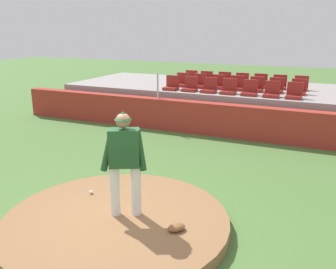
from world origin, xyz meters
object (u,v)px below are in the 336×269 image
Objects in this scene: stadium_chair_9 at (217,84)px; stadium_chair_20 at (301,86)px; stadium_chair_6 at (294,93)px; stadium_chair_15 at (206,80)px; stadium_chair_4 at (250,90)px; stadium_chair_17 at (242,82)px; stadium_chair_1 at (190,86)px; stadium_chair_8 at (199,83)px; stadium_chair_7 at (182,82)px; stadium_chair_18 at (260,83)px; baseball at (91,192)px; stadium_chair_12 at (276,88)px; stadium_chair_13 at (298,90)px; stadium_chair_3 at (229,89)px; stadium_chair_11 at (256,87)px; stadium_chair_16 at (224,81)px; fielding_glove at (176,228)px; stadium_chair_14 at (191,79)px; stadium_chair_19 at (279,84)px; stadium_chair_2 at (209,88)px; pitcher at (124,157)px; stadium_chair_5 at (272,92)px; stadium_chair_10 at (237,86)px; stadium_chair_0 at (172,85)px.

stadium_chair_20 is (2.83, 0.90, 0.00)m from stadium_chair_9.
stadium_chair_6 and stadium_chair_15 have the same top height.
stadium_chair_4 and stadium_chair_17 have the same top height.
stadium_chair_8 is at bearing -91.61° from stadium_chair_1.
stadium_chair_18 is (2.76, 0.91, 0.00)m from stadium_chair_7.
stadium_chair_8 is (-0.44, 7.51, 1.12)m from baseball.
stadium_chair_13 is (0.74, -0.05, 0.00)m from stadium_chair_12.
stadium_chair_7 is at bearing -23.72° from stadium_chair_3.
stadium_chair_13 is at bearing 179.44° from stadium_chair_7.
stadium_chair_6 is 4.26m from stadium_chair_7.
stadium_chair_11 is (2.10, 0.01, 0.00)m from stadium_chair_8.
stadium_chair_3 is 1.94m from stadium_chair_16.
stadium_chair_7 reaches higher than fielding_glove.
stadium_chair_8 and stadium_chair_17 have the same top height.
stadium_chair_4 and stadium_chair_14 have the same top height.
stadium_chair_18 is 1.00× the size of stadium_chair_19.
stadium_chair_18 is (-0.04, 0.93, 0.00)m from stadium_chair_11.
stadium_chair_2 is at bearing 23.31° from stadium_chair_12.
stadium_chair_20 is at bearing 179.58° from stadium_chair_16.
pitcher is 3.67× the size of stadium_chair_3.
stadium_chair_5 is 1.00× the size of stadium_chair_10.
stadium_chair_6 and stadium_chair_14 have the same top height.
stadium_chair_9 is at bearing -127.63° from stadium_chair_1.
stadium_chair_13 is 2.31m from stadium_chair_17.
stadium_chair_18 is (2.06, 0.94, 0.00)m from stadium_chair_8.
stadium_chair_14 is at bearing -27.54° from stadium_chair_5.
stadium_chair_5 is at bearing 90.23° from stadium_chair_19.
fielding_glove is at bearing 87.85° from stadium_chair_5.
fielding_glove is 7.36m from stadium_chair_6.
fielding_glove is 9.05m from stadium_chair_19.
fielding_glove is at bearing 93.47° from stadium_chair_4.
stadium_chair_15 is (-2.15, 0.88, 0.00)m from stadium_chair_11.
stadium_chair_15 is at bearing 93.31° from baseball.
stadium_chair_0 is 1.00× the size of stadium_chair_3.
stadium_chair_8 is at bearing -129.94° from stadium_chair_0.
stadium_chair_20 is (3.50, 0.92, 0.00)m from stadium_chair_8.
stadium_chair_7 is 1.00× the size of stadium_chair_9.
stadium_chair_12 is at bearing -179.91° from stadium_chair_7.
stadium_chair_1 is at bearing 110.52° from stadium_chair_14.
stadium_chair_2 is 1.00× the size of stadium_chair_6.
stadium_chair_2 is 2.79m from stadium_chair_6.
fielding_glove is at bearing 97.11° from stadium_chair_17.
stadium_chair_3 and stadium_chair_8 have the same top height.
stadium_chair_5 is at bearing 179.73° from stadium_chair_1.
stadium_chair_19 is at bearing 178.79° from stadium_chair_16.
stadium_chair_7 is at bearing 52.79° from stadium_chair_15.
stadium_chair_9 is (-1.83, 8.11, 1.10)m from fielding_glove.
stadium_chair_11 is (0.62, 7.94, 0.09)m from pitcher.
stadium_chair_7 and stadium_chair_16 have the same top height.
stadium_chair_20 is at bearing -178.20° from stadium_chair_19.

